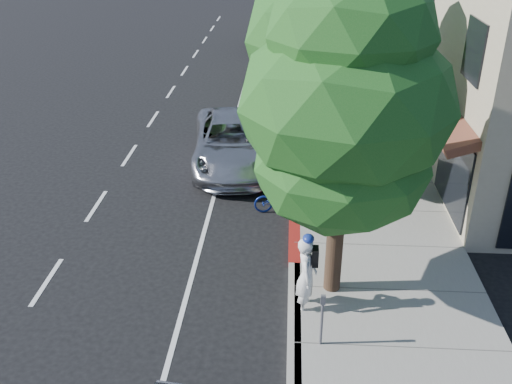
# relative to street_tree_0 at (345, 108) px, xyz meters

# --- Properties ---
(ground) EXTENTS (120.00, 120.00, 0.00)m
(ground) POSITION_rel_street_tree_0_xyz_m (-0.90, 2.00, -4.69)
(ground) COLOR black
(ground) RESTS_ON ground
(sidewalk) EXTENTS (4.60, 56.00, 0.15)m
(sidewalk) POSITION_rel_street_tree_0_xyz_m (1.40, 10.00, -4.62)
(sidewalk) COLOR gray
(sidewalk) RESTS_ON ground
(curb) EXTENTS (0.30, 56.00, 0.15)m
(curb) POSITION_rel_street_tree_0_xyz_m (-0.90, 10.00, -4.62)
(curb) COLOR #9E998E
(curb) RESTS_ON ground
(curb_red_segment) EXTENTS (0.32, 4.00, 0.15)m
(curb_red_segment) POSITION_rel_street_tree_0_xyz_m (-0.90, 3.00, -4.62)
(curb_red_segment) COLOR maroon
(curb_red_segment) RESTS_ON ground
(storefront_building) EXTENTS (10.00, 36.00, 7.00)m
(storefront_building) POSITION_rel_street_tree_0_xyz_m (8.70, 20.00, -1.19)
(storefront_building) COLOR #B8AB8D
(storefront_building) RESTS_ON ground
(street_tree_0) EXTENTS (4.57, 4.57, 7.58)m
(street_tree_0) POSITION_rel_street_tree_0_xyz_m (0.00, 0.00, 0.00)
(street_tree_0) COLOR black
(street_tree_0) RESTS_ON ground
(street_tree_1) EXTENTS (5.23, 5.23, 7.86)m
(street_tree_1) POSITION_rel_street_tree_0_xyz_m (-0.00, 6.00, 0.06)
(street_tree_1) COLOR black
(street_tree_1) RESTS_ON ground
(street_tree_2) EXTENTS (3.88, 3.88, 6.50)m
(street_tree_2) POSITION_rel_street_tree_0_xyz_m (0.00, 12.00, -0.66)
(street_tree_2) COLOR black
(street_tree_2) RESTS_ON ground
(cyclist) EXTENTS (0.50, 0.73, 1.94)m
(cyclist) POSITION_rel_street_tree_0_xyz_m (-0.65, -0.72, -3.73)
(cyclist) COLOR white
(cyclist) RESTS_ON ground
(bicycle) EXTENTS (1.76, 0.83, 0.89)m
(bicycle) POSITION_rel_street_tree_0_xyz_m (-1.30, 4.00, -4.25)
(bicycle) COLOR navy
(bicycle) RESTS_ON ground
(silver_suv) EXTENTS (3.48, 6.39, 1.70)m
(silver_suv) POSITION_rel_street_tree_0_xyz_m (-3.10, 7.50, -3.84)
(silver_suv) COLOR #B3B3B8
(silver_suv) RESTS_ON ground
(dark_sedan) EXTENTS (1.43, 4.03, 1.33)m
(dark_sedan) POSITION_rel_street_tree_0_xyz_m (-1.94, 13.15, -4.03)
(dark_sedan) COLOR black
(dark_sedan) RESTS_ON ground
(white_pickup) EXTENTS (2.62, 5.27, 1.47)m
(white_pickup) POSITION_rel_street_tree_0_xyz_m (-1.74, 23.00, -3.96)
(white_pickup) COLOR silver
(white_pickup) RESTS_ON ground
(dark_suv_far) EXTENTS (2.65, 5.57, 1.84)m
(dark_suv_far) POSITION_rel_street_tree_0_xyz_m (-2.69, 25.37, -3.77)
(dark_suv_far) COLOR black
(dark_suv_far) RESTS_ON ground
(pedestrian) EXTENTS (0.98, 0.92, 1.60)m
(pedestrian) POSITION_rel_street_tree_0_xyz_m (1.08, 13.41, -3.74)
(pedestrian) COLOR black
(pedestrian) RESTS_ON sidewalk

